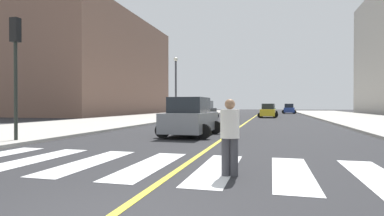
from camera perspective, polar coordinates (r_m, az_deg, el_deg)
sidewalk_kerb_west at (r=27.80m, az=-16.98°, el=-2.61°), size 10.00×120.00×0.15m
crosswalk_paint at (r=8.19m, az=-1.80°, el=-10.70°), size 13.50×4.00×0.01m
lane_divider_paint at (r=43.80m, az=11.41°, el=-1.53°), size 0.16×80.00×0.01m
low_rise_brick_west at (r=57.28m, az=-17.23°, el=7.21°), size 16.00×32.00×16.50m
car_blue_nearest at (r=60.57m, az=17.29°, el=-0.16°), size 2.63×4.13×1.82m
car_green_second at (r=53.29m, az=14.10°, el=-0.30°), size 2.47×3.91×1.74m
car_black_third at (r=34.19m, az=2.21°, el=-0.51°), size 2.92×4.63×2.05m
car_yellow_fourth at (r=40.76m, az=13.73°, el=-0.54°), size 2.56×4.01×1.76m
car_gray_fifth at (r=16.11m, az=-0.30°, el=-1.83°), size 2.85×4.50×1.99m
traffic_light_far_corner at (r=15.00m, az=-29.52°, el=8.49°), size 0.36×0.41×5.06m
pedestrian_crossing at (r=7.10m, az=6.93°, el=-4.67°), size 0.43×0.43×1.74m
street_lamp at (r=33.51m, az=-2.98°, el=4.81°), size 0.44×0.44×6.57m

